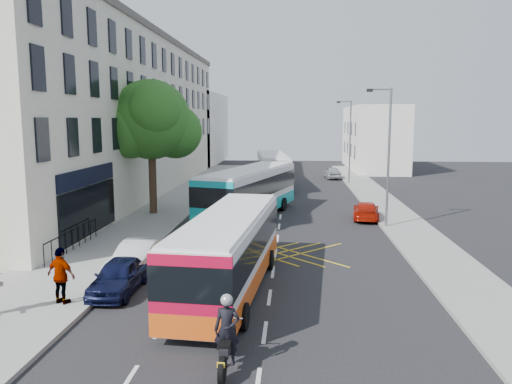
% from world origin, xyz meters
% --- Properties ---
extents(ground, '(120.00, 120.00, 0.00)m').
position_xyz_m(ground, '(0.00, 0.00, 0.00)').
color(ground, black).
rests_on(ground, ground).
extents(pavement_left, '(5.00, 70.00, 0.15)m').
position_xyz_m(pavement_left, '(-8.50, 15.00, 0.07)').
color(pavement_left, gray).
rests_on(pavement_left, ground).
extents(pavement_right, '(3.00, 70.00, 0.15)m').
position_xyz_m(pavement_right, '(7.50, 15.00, 0.07)').
color(pavement_right, gray).
rests_on(pavement_right, ground).
extents(terrace_main, '(8.30, 45.00, 13.50)m').
position_xyz_m(terrace_main, '(-14.00, 24.49, 6.76)').
color(terrace_main, beige).
rests_on(terrace_main, ground).
extents(terrace_far, '(8.00, 20.00, 10.00)m').
position_xyz_m(terrace_far, '(-14.00, 55.00, 5.00)').
color(terrace_far, silver).
rests_on(terrace_far, ground).
extents(building_right, '(6.00, 18.00, 8.00)m').
position_xyz_m(building_right, '(11.00, 48.00, 4.00)').
color(building_right, silver).
rests_on(building_right, ground).
extents(street_tree, '(6.30, 5.70, 8.80)m').
position_xyz_m(street_tree, '(-8.51, 14.97, 6.29)').
color(street_tree, '#382619').
rests_on(street_tree, pavement_left).
extents(lamp_near, '(1.45, 0.15, 8.00)m').
position_xyz_m(lamp_near, '(6.20, 12.00, 4.62)').
color(lamp_near, slate).
rests_on(lamp_near, pavement_right).
extents(lamp_far, '(1.45, 0.15, 8.00)m').
position_xyz_m(lamp_far, '(6.20, 32.00, 4.62)').
color(lamp_far, slate).
rests_on(lamp_far, pavement_right).
extents(railings, '(0.08, 5.60, 1.14)m').
position_xyz_m(railings, '(-9.70, 5.30, 0.72)').
color(railings, black).
rests_on(railings, pavement_left).
extents(bus_near, '(3.24, 10.50, 2.91)m').
position_xyz_m(bus_near, '(-1.55, 0.68, 1.53)').
color(bus_near, silver).
rests_on(bus_near, ground).
extents(bus_mid, '(5.79, 11.78, 3.23)m').
position_xyz_m(bus_mid, '(-2.01, 14.55, 1.70)').
color(bus_mid, silver).
rests_on(bus_mid, ground).
extents(bus_far, '(3.76, 11.32, 3.12)m').
position_xyz_m(bus_far, '(-1.13, 29.79, 1.64)').
color(bus_far, silver).
rests_on(bus_far, ground).
extents(motorbike, '(0.68, 2.27, 2.01)m').
position_xyz_m(motorbike, '(-0.84, -5.27, 0.95)').
color(motorbike, black).
rests_on(motorbike, ground).
extents(parked_car_blue, '(1.48, 3.68, 1.25)m').
position_xyz_m(parked_car_blue, '(-5.60, 0.11, 0.63)').
color(parked_car_blue, black).
rests_on(parked_car_blue, ground).
extents(parked_car_silver, '(1.80, 4.21, 1.35)m').
position_xyz_m(parked_car_silver, '(-5.60, 2.45, 0.67)').
color(parked_car_silver, '#B5B8BD').
rests_on(parked_car_silver, ground).
extents(red_hatchback, '(2.08, 4.09, 1.14)m').
position_xyz_m(red_hatchback, '(5.50, 14.62, 0.57)').
color(red_hatchback, '#B31907').
rests_on(red_hatchback, ground).
extents(distant_car_grey, '(2.60, 4.92, 1.32)m').
position_xyz_m(distant_car_grey, '(-1.02, 41.85, 0.66)').
color(distant_car_grey, '#3F4046').
rests_on(distant_car_grey, ground).
extents(distant_car_silver, '(1.85, 3.91, 1.29)m').
position_xyz_m(distant_car_silver, '(5.03, 36.76, 0.65)').
color(distant_car_silver, '#9B9EA2').
rests_on(distant_car_silver, ground).
extents(pedestrian_far, '(1.23, 0.82, 1.95)m').
position_xyz_m(pedestrian_far, '(-7.00, -1.51, 1.12)').
color(pedestrian_far, gray).
rests_on(pedestrian_far, pavement_left).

